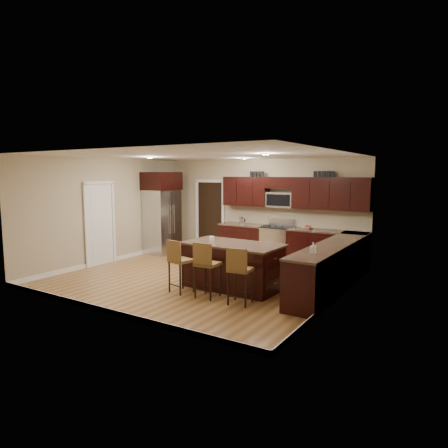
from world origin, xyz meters
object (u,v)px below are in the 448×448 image
Objects in this scene: stool_mid at (206,263)px; refrigerator at (162,212)px; island at (232,267)px; stool_right at (239,269)px; stool_left at (179,260)px; range at (277,243)px.

stool_mid is 4.56m from refrigerator.
stool_right is (0.64, -0.84, 0.21)m from island.
island is 1.94× the size of stool_left.
stool_mid is at bearing -38.95° from refrigerator.
refrigerator is at bearing 147.79° from stool_left.
refrigerator is at bearing -166.67° from range.
island is 1.08m from stool_right.
island is at bearing -29.17° from refrigerator.
range reaches higher than island.
range is at bearing 96.45° from stool_right.
range reaches higher than stool_mid.
refrigerator reaches higher than range.
stool_mid reaches higher than island.
stool_left is (-0.42, -3.63, 0.18)m from range.
stool_left is 1.35m from stool_right.
island is 0.86× the size of refrigerator.
stool_right is at bearing -75.62° from range.
stool_left is 0.99× the size of stool_mid.
island is 1.97× the size of stool_right.
stool_left is 1.01× the size of stool_right.
stool_left is 0.44× the size of refrigerator.
stool_mid is 1.03× the size of stool_right.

